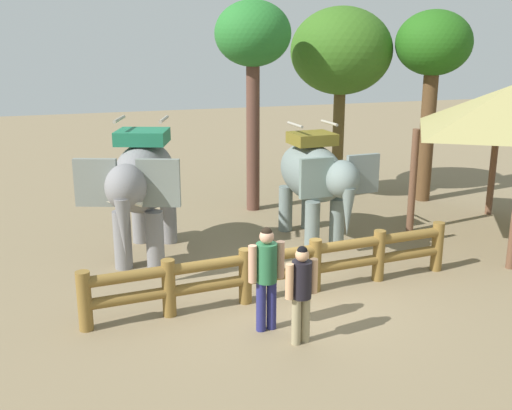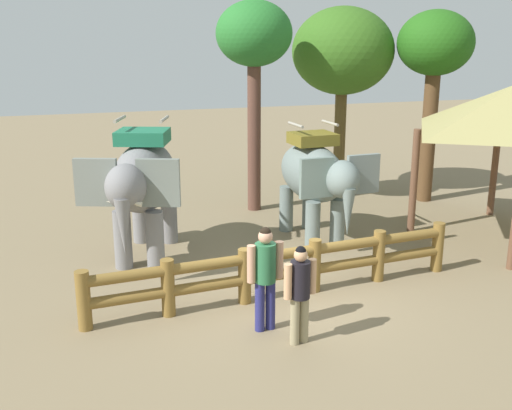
# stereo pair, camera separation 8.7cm
# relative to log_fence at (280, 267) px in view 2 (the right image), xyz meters

# --- Properties ---
(ground_plane) EXTENTS (60.00, 60.00, 0.00)m
(ground_plane) POSITION_rel_log_fence_xyz_m (-0.00, -0.21, -0.60)
(ground_plane) COLOR #806E50
(log_fence) EXTENTS (7.42, 0.80, 1.05)m
(log_fence) POSITION_rel_log_fence_xyz_m (0.00, 0.00, 0.00)
(log_fence) COLOR brown
(log_fence) RESTS_ON ground
(elephant_near_left) EXTENTS (2.58, 3.70, 3.10)m
(elephant_near_left) POSITION_rel_log_fence_xyz_m (-2.15, 2.88, 1.14)
(elephant_near_left) COLOR slate
(elephant_near_left) RESTS_ON ground
(elephant_center) EXTENTS (1.89, 3.30, 2.84)m
(elephant_center) POSITION_rel_log_fence_xyz_m (1.87, 2.82, 0.99)
(elephant_center) COLOR slate
(elephant_center) RESTS_ON ground
(tourist_woman_in_black) EXTENTS (0.64, 0.39, 1.81)m
(tourist_woman_in_black) POSITION_rel_log_fence_xyz_m (-0.69, -1.19, 0.45)
(tourist_woman_in_black) COLOR navy
(tourist_woman_in_black) RESTS_ON ground
(tourist_man_in_blue) EXTENTS (0.58, 0.38, 1.65)m
(tourist_man_in_blue) POSITION_rel_log_fence_xyz_m (-0.31, -1.79, 0.35)
(tourist_man_in_blue) COLOR #998C68
(tourist_man_in_blue) RESTS_ON ground
(tree_far_left) EXTENTS (2.14, 2.14, 5.49)m
(tree_far_left) POSITION_rel_log_fence_xyz_m (6.47, 5.33, 3.77)
(tree_far_left) COLOR brown
(tree_far_left) RESTS_ON ground
(tree_back_center) EXTENTS (2.98, 2.98, 5.60)m
(tree_back_center) POSITION_rel_log_fence_xyz_m (4.30, 6.74, 3.69)
(tree_back_center) COLOR brown
(tree_back_center) RESTS_ON ground
(tree_far_right) EXTENTS (2.04, 2.04, 5.70)m
(tree_far_right) POSITION_rel_log_fence_xyz_m (1.31, 5.90, 4.03)
(tree_far_right) COLOR brown
(tree_far_right) RESTS_ON ground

